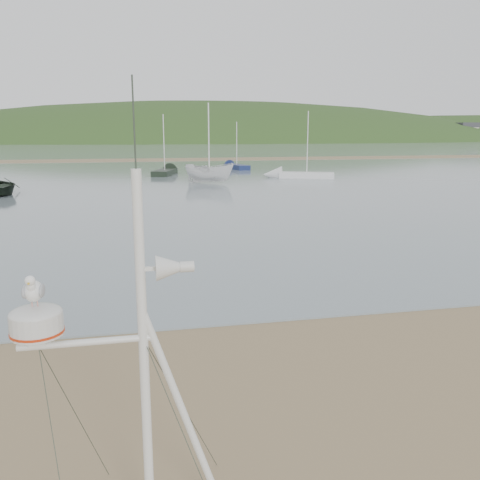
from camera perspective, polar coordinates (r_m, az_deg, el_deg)
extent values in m
plane|color=#7A6546|center=(7.48, -19.50, -22.05)|extent=(560.00, 560.00, 0.00)
cube|color=slate|center=(138.22, -12.66, 10.09)|extent=(560.00, 256.00, 0.04)
cube|color=#7A6546|center=(76.27, -12.96, 8.74)|extent=(560.00, 7.00, 0.07)
ellipsoid|color=#223C18|center=(245.67, -2.86, 5.96)|extent=(400.00, 180.00, 80.00)
ellipsoid|color=#223C18|center=(300.93, 24.70, 7.27)|extent=(300.00, 135.00, 56.00)
cube|color=beige|center=(205.53, -22.87, 11.12)|extent=(8.40, 6.30, 8.00)
cube|color=beige|center=(202.46, -15.48, 11.62)|extent=(8.40, 6.30, 8.00)
cube|color=beige|center=(202.71, -7.98, 11.93)|extent=(8.40, 6.30, 8.00)
cube|color=beige|center=(206.26, -0.59, 12.04)|extent=(8.40, 6.30, 8.00)
cube|color=beige|center=(212.95, 6.43, 11.97)|extent=(8.40, 6.30, 8.00)
cube|color=beige|center=(222.50, 12.94, 11.75)|extent=(8.40, 6.30, 8.00)
cube|color=beige|center=(234.55, 18.83, 11.42)|extent=(8.40, 6.30, 8.00)
cube|color=beige|center=(248.75, 24.08, 11.02)|extent=(8.40, 6.30, 8.00)
cylinder|color=silver|center=(5.15, -10.70, -13.65)|extent=(0.09, 0.09, 3.79)
cylinder|color=silver|center=(5.49, -5.95, -19.65)|extent=(0.88, 0.08, 2.49)
cylinder|color=silver|center=(5.06, -16.84, -10.94)|extent=(1.23, 0.07, 0.07)
cylinder|color=#2D382D|center=(4.65, -11.81, 12.49)|extent=(0.02, 0.02, 0.85)
cube|color=silver|center=(5.09, -21.74, -10.29)|extent=(0.15, 0.15, 0.09)
cylinder|color=silver|center=(5.04, -21.87, -8.75)|extent=(0.47, 0.47, 0.21)
cylinder|color=red|center=(5.07, -21.81, -9.50)|extent=(0.48, 0.48, 0.02)
ellipsoid|color=silver|center=(5.01, -21.96, -7.63)|extent=(0.47, 0.47, 0.13)
cone|color=silver|center=(4.83, -8.00, -3.09)|extent=(0.25, 0.25, 0.25)
cylinder|color=silver|center=(4.84, -5.98, -2.99)|extent=(0.13, 0.10, 0.10)
cube|color=silver|center=(4.82, -10.02, -3.18)|extent=(0.19, 0.04, 0.04)
cylinder|color=tan|center=(4.98, -22.32, -6.55)|extent=(0.01, 0.01, 0.07)
cylinder|color=tan|center=(4.97, -21.78, -6.54)|extent=(0.01, 0.01, 0.07)
ellipsoid|color=white|center=(4.94, -22.15, -5.35)|extent=(0.16, 0.26, 0.19)
ellipsoid|color=#9B9DA2|center=(4.95, -22.99, -5.35)|extent=(0.05, 0.21, 0.12)
ellipsoid|color=#9B9DA2|center=(4.92, -21.36, -5.31)|extent=(0.05, 0.21, 0.12)
cone|color=white|center=(5.07, -21.88, -5.12)|extent=(0.09, 0.08, 0.09)
ellipsoid|color=white|center=(4.83, -22.42, -4.77)|extent=(0.08, 0.08, 0.11)
sphere|color=white|center=(4.79, -22.52, -4.25)|extent=(0.09, 0.09, 0.09)
cone|color=gold|center=(4.75, -22.61, -4.46)|extent=(0.02, 0.05, 0.02)
imported|color=silver|center=(41.42, -3.50, 9.33)|extent=(2.20, 2.19, 4.21)
cube|color=#15214C|center=(56.88, -0.37, 8.22)|extent=(2.29, 4.40, 0.50)
cone|color=#15214C|center=(59.32, -1.48, 8.38)|extent=(1.65, 1.74, 1.34)
cylinder|color=silver|center=(56.76, -0.37, 10.80)|extent=(0.08, 0.08, 4.62)
cube|color=black|center=(49.63, -8.44, 7.53)|extent=(2.85, 4.94, 0.50)
cone|color=black|center=(52.55, -7.66, 7.80)|extent=(1.93, 2.02, 1.50)
cylinder|color=silver|center=(49.49, -8.54, 10.80)|extent=(0.08, 0.08, 5.17)
cube|color=silver|center=(46.22, 7.49, 7.23)|extent=(5.08, 3.23, 0.50)
cone|color=silver|center=(46.44, 3.63, 7.33)|extent=(2.15, 2.07, 1.55)
cylinder|color=silver|center=(46.07, 7.59, 10.85)|extent=(0.08, 0.08, 5.33)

